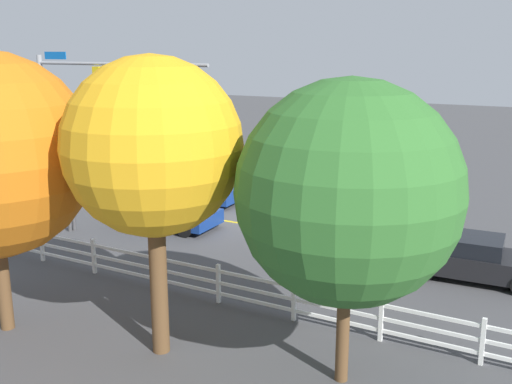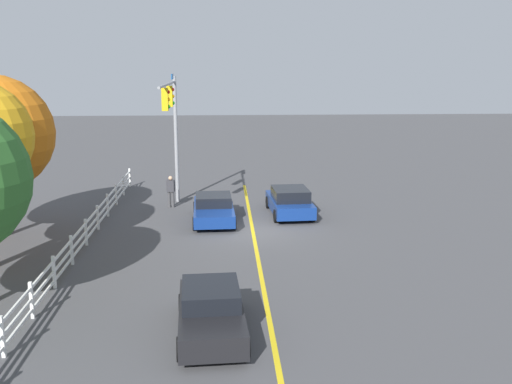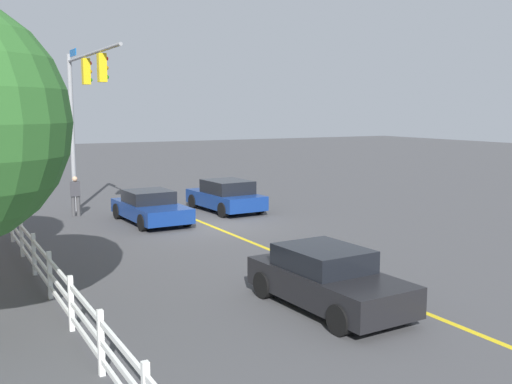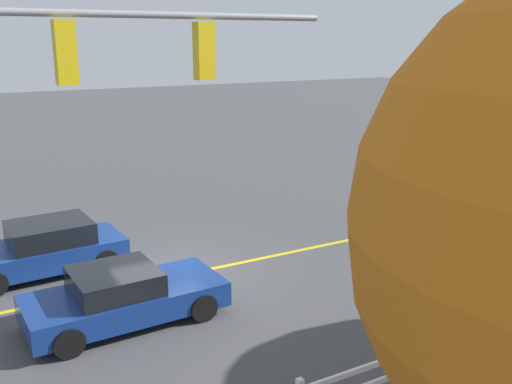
% 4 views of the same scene
% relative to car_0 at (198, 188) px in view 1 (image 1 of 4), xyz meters
% --- Properties ---
extents(ground_plane, '(120.00, 120.00, 0.00)m').
position_rel_car_0_xyz_m(ground_plane, '(-2.70, 2.01, -0.68)').
color(ground_plane, '#444447').
extents(lane_center_stripe, '(28.00, 0.16, 0.01)m').
position_rel_car_0_xyz_m(lane_center_stripe, '(-6.70, 2.01, -0.67)').
color(lane_center_stripe, gold).
rests_on(lane_center_stripe, ground_plane).
extents(signal_assembly, '(7.89, 0.38, 6.94)m').
position_rel_car_0_xyz_m(signal_assembly, '(1.05, 5.85, 4.23)').
color(signal_assembly, gray).
rests_on(signal_assembly, ground_plane).
extents(car_0, '(4.24, 2.18, 1.39)m').
position_rel_car_0_xyz_m(car_0, '(0.00, 0.00, 0.00)').
color(car_0, navy).
rests_on(car_0, ground_plane).
extents(car_1, '(4.23, 2.05, 1.37)m').
position_rel_car_0_xyz_m(car_1, '(-12.92, 3.72, -0.01)').
color(car_1, black).
rests_on(car_1, ground_plane).
extents(car_2, '(4.41, 2.11, 1.27)m').
position_rel_car_0_xyz_m(car_2, '(-0.97, 3.81, -0.07)').
color(car_2, navy).
rests_on(car_2, ground_plane).
extents(pedestrian, '(0.33, 0.44, 1.69)m').
position_rel_car_0_xyz_m(pedestrian, '(1.91, 6.10, 0.25)').
color(pedestrian, '#3F3F42').
rests_on(pedestrian, ground_plane).
extents(white_rail_fence, '(26.10, 0.10, 1.15)m').
position_rel_car_0_xyz_m(white_rail_fence, '(-5.70, 9.09, -0.08)').
color(white_rail_fence, white).
rests_on(white_rail_fence, ground_plane).
extents(tree_1, '(4.02, 4.02, 6.96)m').
position_rel_car_0_xyz_m(tree_1, '(-7.15, 12.10, 4.24)').
color(tree_1, brown).
rests_on(tree_1, ground_plane).
extents(tree_2, '(4.65, 4.65, 6.54)m').
position_rel_car_0_xyz_m(tree_2, '(-11.39, 11.23, 3.53)').
color(tree_2, brown).
rests_on(tree_2, ground_plane).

